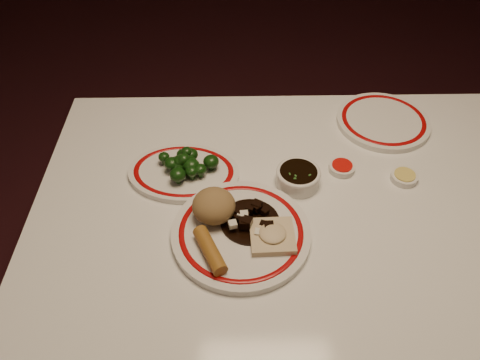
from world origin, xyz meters
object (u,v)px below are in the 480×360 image
Objects in this scene: fried_wonton at (272,235)px; stirfry_heap at (249,220)px; dining_table at (293,237)px; broccoli_plate at (184,172)px; rice_mound at (214,206)px; main_plate at (241,233)px; broccoli_pile at (185,163)px; spring_roll at (210,250)px; soy_bowl at (298,178)px.

stirfry_heap is (-0.05, 0.04, 0.00)m from fried_wonton.
broccoli_plate is (-0.26, 0.12, 0.10)m from dining_table.
rice_mound is at bearing 152.53° from fried_wonton.
broccoli_pile is at bearing 124.15° from main_plate.
dining_table is at bearing 9.95° from spring_roll.
spring_roll is (-0.01, -0.10, -0.02)m from rice_mound.
soy_bowl is (0.14, 0.15, 0.01)m from main_plate.
main_plate is 0.23m from broccoli_plate.
fried_wonton is at bearing -42.68° from stirfry_heap.
broccoli_plate is 0.03m from broccoli_pile.
broccoli_pile is at bearing 131.08° from stirfry_heap.
rice_mound reaches higher than soy_bowl.
spring_roll is at bearing -132.98° from soy_bowl.
broccoli_pile is (-0.13, 0.19, 0.03)m from main_plate.
broccoli_pile is (-0.25, 0.12, 0.13)m from dining_table.
main_plate is 3.47× the size of soy_bowl.
rice_mound reaches higher than main_plate.
spring_roll is 1.19× the size of fried_wonton.
dining_table is 0.17m from main_plate.
broccoli_plate is at bearing 177.00° from broccoli_pile.
stirfry_heap is at bearing -47.69° from broccoli_plate.
fried_wonton reaches higher than main_plate.
dining_table is 10.66× the size of spring_roll.
rice_mound is at bearing 62.40° from spring_roll.
main_plate is at bearing 161.38° from fried_wonton.
broccoli_pile is (-0.07, 0.15, -0.01)m from rice_mound.
fried_wonton is 0.29m from broccoli_plate.
rice_mound reaches higher than fried_wonton.
broccoli_plate is (-0.08, 0.15, -0.04)m from rice_mound.
broccoli_pile reaches higher than stirfry_heap.
dining_table is at bearing 22.74° from stirfry_heap.
fried_wonton is (0.12, -0.06, -0.02)m from rice_mound.
stirfry_heap is at bearing 137.32° from fried_wonton.
main_plate is at bearing -130.23° from stirfry_heap.
stirfry_heap is 1.26× the size of soy_bowl.
fried_wonton reaches higher than dining_table.
soy_bowl is (0.20, 0.22, -0.01)m from spring_roll.
main_plate is 1.22× the size of broccoli_plate.
main_plate is 0.09m from spring_roll.
broccoli_plate is at bearing 154.64° from dining_table.
rice_mound is 0.10m from spring_roll.
rice_mound is 0.23m from soy_bowl.
soy_bowl reaches higher than main_plate.
spring_roll is 0.26m from broccoli_pile.
rice_mound is at bearing 144.01° from main_plate.
stirfry_heap is (0.08, -0.02, -0.02)m from rice_mound.
main_plate is at bearing 19.72° from spring_roll.
soy_bowl is at bearing 30.15° from rice_mound.
dining_table is 8.17× the size of broccoli_pile.
soy_bowl is at bearing 67.69° from fried_wonton.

